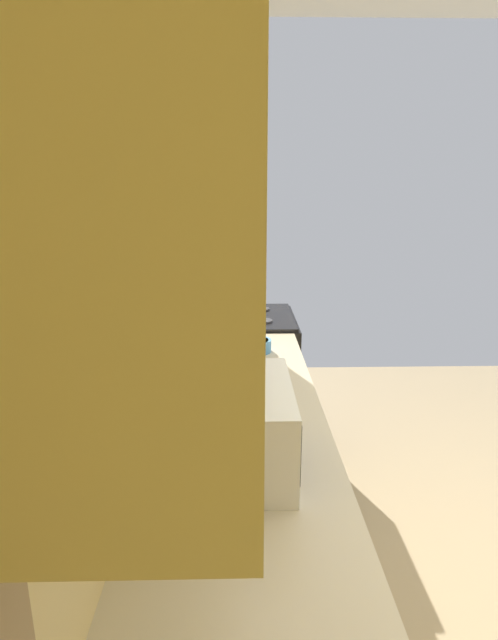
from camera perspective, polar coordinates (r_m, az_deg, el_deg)
name	(u,v)px	position (r m, az deg, el deg)	size (l,w,h in m)	color
wall_back	(130,302)	(1.71, -13.41, 1.97)	(3.88, 0.12, 2.80)	#E3C578
counter_run	(242,614)	(1.84, -0.80, -30.58)	(3.03, 0.64, 0.93)	tan
upper_cabinets	(179,163)	(1.28, -8.01, 17.35)	(1.93, 0.32, 0.66)	#CABB61
oven_range	(244,383)	(3.38, -0.61, -7.19)	(0.67, 0.68, 1.11)	black
microwave	(235,425)	(1.57, -1.59, -11.93)	(0.47, 0.36, 0.27)	white
bowl	(256,345)	(2.60, 0.78, -2.85)	(0.16, 0.16, 0.06)	#4C8CBF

